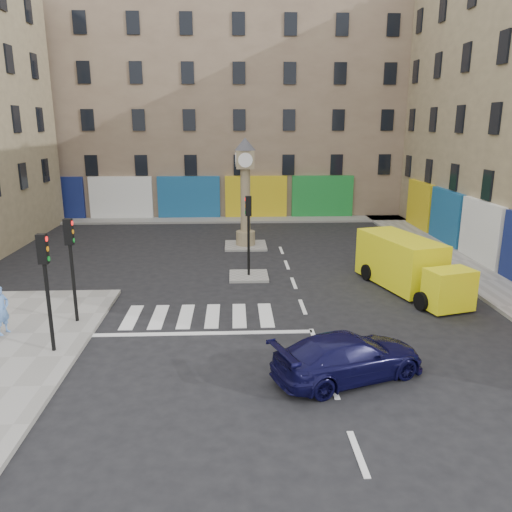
{
  "coord_description": "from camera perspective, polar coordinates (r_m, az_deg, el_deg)",
  "views": [
    {
      "loc": [
        -2.64,
        -14.29,
        6.98
      ],
      "look_at": [
        -1.82,
        4.36,
        2.0
      ],
      "focal_mm": 35.0,
      "sensor_mm": 36.0,
      "label": 1
    }
  ],
  "objects": [
    {
      "name": "ground",
      "position": [
        16.12,
        7.29,
        -10.85
      ],
      "size": [
        120.0,
        120.0,
        0.0
      ],
      "primitive_type": "plane",
      "color": "black",
      "rests_on": "ground"
    },
    {
      "name": "sidewalk_right",
      "position": [
        27.69,
        21.75,
        -0.59
      ],
      "size": [
        2.6,
        30.0,
        0.15
      ],
      "primitive_type": "cube",
      "color": "gray",
      "rests_on": "ground"
    },
    {
      "name": "sidewalk_far",
      "position": [
        37.16,
        -4.59,
        4.19
      ],
      "size": [
        32.0,
        2.4,
        0.15
      ],
      "primitive_type": "cube",
      "color": "gray",
      "rests_on": "ground"
    },
    {
      "name": "island_near",
      "position": [
        23.35,
        -0.84,
        -2.3
      ],
      "size": [
        1.8,
        1.8,
        0.12
      ],
      "primitive_type": "cube",
      "color": "gray",
      "rests_on": "ground"
    },
    {
      "name": "island_far",
      "position": [
        29.13,
        -1.19,
        1.2
      ],
      "size": [
        2.4,
        2.4,
        0.12
      ],
      "primitive_type": "cube",
      "color": "gray",
      "rests_on": "ground"
    },
    {
      "name": "building_far",
      "position": [
        42.34,
        -4.56,
        16.95
      ],
      "size": [
        32.0,
        10.0,
        17.0
      ],
      "primitive_type": "cube",
      "color": "#88725A",
      "rests_on": "ground"
    },
    {
      "name": "traffic_light_left_near",
      "position": [
        16.16,
        -22.93,
        -1.93
      ],
      "size": [
        0.28,
        0.22,
        3.7
      ],
      "color": "black",
      "rests_on": "sidewalk_left"
    },
    {
      "name": "traffic_light_left_far",
      "position": [
        18.34,
        -20.41,
        0.23
      ],
      "size": [
        0.28,
        0.22,
        3.7
      ],
      "color": "black",
      "rests_on": "sidewalk_left"
    },
    {
      "name": "traffic_light_island",
      "position": [
        22.73,
        -0.86,
        3.8
      ],
      "size": [
        0.28,
        0.22,
        3.7
      ],
      "color": "black",
      "rests_on": "island_near"
    },
    {
      "name": "clock_pillar",
      "position": [
        28.5,
        -1.23,
        8.02
      ],
      "size": [
        1.2,
        1.2,
        6.1
      ],
      "color": "#9A8965",
      "rests_on": "island_far"
    },
    {
      "name": "navy_sedan",
      "position": [
        14.51,
        10.55,
        -11.22
      ],
      "size": [
        4.81,
        3.29,
        1.29
      ],
      "primitive_type": "imported",
      "rotation": [
        0.0,
        0.0,
        1.94
      ],
      "color": "black",
      "rests_on": "ground"
    },
    {
      "name": "yellow_van",
      "position": [
        22.33,
        16.94,
        -1.0
      ],
      "size": [
        3.37,
        6.33,
        2.21
      ],
      "rotation": [
        0.0,
        0.0,
        0.27
      ],
      "color": "#F6F014",
      "rests_on": "ground"
    },
    {
      "name": "pedestrian_blue",
      "position": [
        18.66,
        -27.09,
        -5.51
      ],
      "size": [
        0.59,
        0.71,
        1.68
      ],
      "primitive_type": "imported",
      "rotation": [
        0.0,
        0.0,
        1.22
      ],
      "color": "#5B89D1",
      "rests_on": "sidewalk_left"
    }
  ]
}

